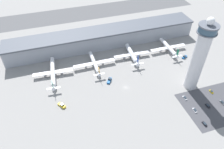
% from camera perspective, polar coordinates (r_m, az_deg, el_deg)
% --- Properties ---
extents(ground_plane, '(1000.00, 1000.00, 0.00)m').
position_cam_1_polar(ground_plane, '(191.72, 3.61, -3.39)').
color(ground_plane, gray).
extents(terminal_building, '(202.99, 25.00, 18.51)m').
position_cam_1_polar(terminal_building, '(238.34, -2.27, 9.61)').
color(terminal_building, '#9399A3').
rests_on(terminal_building, ground).
extents(runway_strip, '(304.48, 44.00, 0.01)m').
position_cam_1_polar(runway_strip, '(314.84, -6.61, 15.78)').
color(runway_strip, '#515154').
rests_on(runway_strip, ground).
extents(control_tower, '(14.82, 14.82, 65.49)m').
position_cam_1_polar(control_tower, '(185.14, 21.84, 4.49)').
color(control_tower, silver).
rests_on(control_tower, ground).
extents(parking_lot_surface, '(64.00, 40.00, 0.01)m').
position_cam_1_polar(parking_lot_surface, '(199.89, 26.64, -6.69)').
color(parking_lot_surface, '#424247').
rests_on(parking_lot_surface, ground).
extents(airplane_gate_alpha, '(36.33, 44.23, 12.80)m').
position_cam_1_polar(airplane_gate_alpha, '(206.58, -15.20, 0.49)').
color(airplane_gate_alpha, white).
rests_on(airplane_gate_alpha, ground).
extents(airplane_gate_bravo, '(40.80, 36.13, 11.94)m').
position_cam_1_polar(airplane_gate_bravo, '(210.45, -4.59, 2.95)').
color(airplane_gate_bravo, silver).
rests_on(airplane_gate_bravo, ground).
extents(airplane_gate_charlie, '(37.01, 34.93, 13.88)m').
position_cam_1_polar(airplane_gate_charlie, '(222.05, 5.25, 5.24)').
color(airplane_gate_charlie, silver).
rests_on(airplane_gate_charlie, ground).
extents(airplane_gate_delta, '(39.58, 35.02, 12.67)m').
position_cam_1_polar(airplane_gate_delta, '(238.50, 14.58, 6.82)').
color(airplane_gate_delta, white).
rests_on(airplane_gate_delta, ground).
extents(service_truck_catering, '(5.99, 7.23, 2.98)m').
position_cam_1_polar(service_truck_catering, '(180.56, -12.98, -7.86)').
color(service_truck_catering, black).
rests_on(service_truck_catering, ground).
extents(service_truck_fuel, '(6.70, 4.63, 2.62)m').
position_cam_1_polar(service_truck_fuel, '(235.54, 18.42, 4.37)').
color(service_truck_fuel, black).
rests_on(service_truck_fuel, ground).
extents(service_truck_baggage, '(6.28, 7.77, 2.96)m').
position_cam_1_polar(service_truck_baggage, '(196.41, -0.71, -1.54)').
color(service_truck_baggage, black).
rests_on(service_truck_baggage, ground).
extents(car_grey_coupe, '(1.89, 4.54, 1.58)m').
position_cam_1_polar(car_grey_coupe, '(192.27, 23.72, -7.49)').
color(car_grey_coupe, black).
rests_on(car_grey_coupe, ground).
extents(car_silver_sedan, '(1.92, 4.70, 1.59)m').
position_cam_1_polar(car_silver_sedan, '(199.86, 26.80, -6.51)').
color(car_silver_sedan, black).
rests_on(car_silver_sedan, ground).
extents(car_black_suv, '(1.90, 4.17, 1.46)m').
position_cam_1_polar(car_black_suv, '(205.37, 24.51, -4.09)').
color(car_black_suv, black).
rests_on(car_black_suv, ground).
extents(car_navy_sedan, '(2.01, 4.66, 1.36)m').
position_cam_1_polar(car_navy_sedan, '(179.26, 23.03, -11.80)').
color(car_navy_sedan, black).
rests_on(car_navy_sedan, ground).
extents(car_yellow_taxi, '(1.89, 4.79, 1.46)m').
position_cam_1_polar(car_yellow_taxi, '(185.18, 20.80, -8.74)').
color(car_yellow_taxi, black).
rests_on(car_yellow_taxi, ground).
extents(car_white_wagon, '(2.10, 4.71, 1.57)m').
position_cam_1_polar(car_white_wagon, '(191.60, 18.46, -5.85)').
color(car_white_wagon, black).
rests_on(car_white_wagon, ground).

